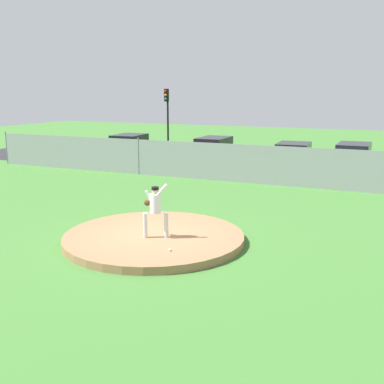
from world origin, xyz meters
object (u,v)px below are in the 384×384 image
(pitcher_youth, at_px, (155,206))
(traffic_light_near, at_px, (167,109))
(parked_car_silver, at_px, (353,159))
(parked_car_champagne, at_px, (293,158))
(parked_car_teal, at_px, (130,148))
(baseball, at_px, (170,250))
(parked_car_burgundy, at_px, (214,151))

(pitcher_youth, xyz_separation_m, traffic_light_near, (-9.14, 19.07, 1.99))
(pitcher_youth, bearing_deg, parked_car_silver, 74.54)
(parked_car_champagne, distance_m, traffic_light_near, 11.53)
(pitcher_youth, xyz_separation_m, parked_car_silver, (4.20, 15.20, -0.37))
(parked_car_teal, bearing_deg, parked_car_champagne, -0.14)
(parked_car_silver, bearing_deg, baseball, -101.48)
(parked_car_teal, height_order, parked_car_burgundy, parked_car_teal)
(pitcher_youth, distance_m, parked_car_burgundy, 15.73)
(pitcher_youth, height_order, parked_car_burgundy, pitcher_youth)
(pitcher_youth, bearing_deg, traffic_light_near, 115.60)
(pitcher_youth, relative_size, baseball, 22.12)
(parked_car_teal, distance_m, traffic_light_near, 5.30)
(parked_car_champagne, bearing_deg, parked_car_teal, 179.86)
(baseball, xyz_separation_m, parked_car_silver, (3.27, 16.12, 0.53))
(parked_car_burgundy, bearing_deg, pitcher_youth, -75.23)
(parked_car_champagne, bearing_deg, pitcher_youth, -94.35)
(parked_car_teal, xyz_separation_m, traffic_light_near, (0.38, 4.73, 2.35))
(parked_car_champagne, bearing_deg, baseball, -90.60)
(parked_car_champagne, relative_size, traffic_light_near, 0.89)
(parked_car_champagne, distance_m, parked_car_burgundy, 5.18)
(baseball, relative_size, traffic_light_near, 0.02)
(traffic_light_near, bearing_deg, parked_car_champagne, -24.93)
(parked_car_teal, distance_m, parked_car_burgundy, 5.58)
(parked_car_teal, relative_size, traffic_light_near, 0.94)
(parked_car_champagne, bearing_deg, parked_car_burgundy, 170.09)
(baseball, relative_size, parked_car_burgundy, 0.02)
(parked_car_teal, xyz_separation_m, parked_car_silver, (13.73, 0.86, -0.02))
(parked_car_champagne, xyz_separation_m, traffic_light_near, (-10.23, 4.76, 2.39))
(parked_car_champagne, xyz_separation_m, parked_car_silver, (3.11, 0.89, 0.02))
(parked_car_silver, bearing_deg, parked_car_burgundy, 179.98)
(baseball, xyz_separation_m, traffic_light_near, (-10.07, 19.99, 2.90))
(parked_car_champagne, distance_m, parked_car_silver, 3.24)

